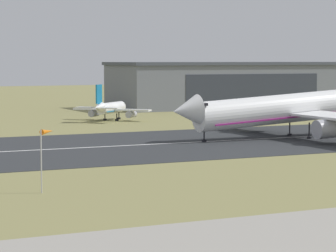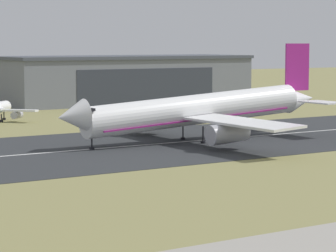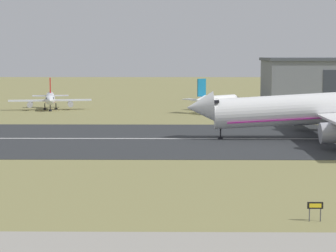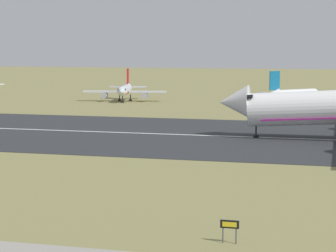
{
  "view_description": "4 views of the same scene",
  "coord_description": "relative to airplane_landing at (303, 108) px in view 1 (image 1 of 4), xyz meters",
  "views": [
    {
      "loc": [
        -62.16,
        -22.56,
        14.32
      ],
      "look_at": [
        -10.21,
        86.72,
        4.22
      ],
      "focal_mm": 85.0,
      "sensor_mm": 36.0,
      "label": 1
    },
    {
      "loc": [
        -56.13,
        -15.53,
        17.22
      ],
      "look_at": [
        7.79,
        84.15,
        4.9
      ],
      "focal_mm": 85.0,
      "sensor_mm": 36.0,
      "label": 2
    },
    {
      "loc": [
        -5.18,
        -14.09,
        14.82
      ],
      "look_at": [
        -6.28,
        79.46,
        4.47
      ],
      "focal_mm": 70.0,
      "sensor_mm": 36.0,
      "label": 3
    },
    {
      "loc": [
        14.37,
        -3.91,
        14.63
      ],
      "look_at": [
        -6.28,
        77.55,
        4.2
      ],
      "focal_mm": 70.0,
      "sensor_mm": 36.0,
      "label": 4
    }
  ],
  "objects": [
    {
      "name": "runway_centreline",
      "position": [
        -23.18,
        0.42,
        -5.38
      ],
      "size": [
        421.9,
        0.7,
        0.01
      ],
      "primitive_type": "cube",
      "color": "silver",
      "rests_on": "runway_strip"
    },
    {
      "name": "windsock_pole",
      "position": [
        -60.53,
        -38.61,
        0.63
      ],
      "size": [
        1.97,
        1.66,
        6.87
      ],
      "color": "#B7B7BC",
      "rests_on": "ground_plane"
    },
    {
      "name": "runway_strip",
      "position": [
        -23.18,
        0.42,
        -5.41
      ],
      "size": [
        468.77,
        45.66,
        0.06
      ],
      "primitive_type": "cube",
      "color": "#2B2D30",
      "rests_on": "ground_plane"
    },
    {
      "name": "airplane_landing",
      "position": [
        0.0,
        0.0,
        0.0
      ],
      "size": [
        54.08,
        53.23,
        17.21
      ],
      "color": "white",
      "rests_on": "ground_plane"
    },
    {
      "name": "hangar_building",
      "position": [
        36.36,
        88.79,
        1.39
      ],
      "size": [
        74.98,
        25.92,
        13.64
      ],
      "color": "slate",
      "rests_on": "ground_plane"
    },
    {
      "name": "airplane_parked_west",
      "position": [
        -17.42,
        52.83,
        -2.5
      ],
      "size": [
        17.15,
        17.35,
        8.7
      ],
      "color": "white",
      "rests_on": "ground_plane"
    }
  ]
}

